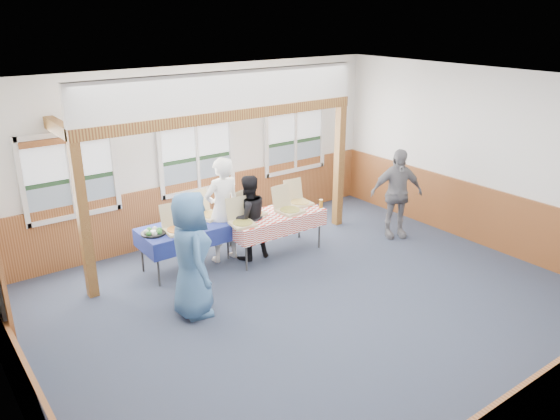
# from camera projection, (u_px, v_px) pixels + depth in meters

# --- Properties ---
(floor) EXTENTS (8.00, 8.00, 0.00)m
(floor) POSITION_uv_depth(u_px,v_px,m) (315.00, 307.00, 8.02)
(floor) COLOR #283142
(floor) RESTS_ON ground
(ceiling) EXTENTS (8.00, 8.00, 0.00)m
(ceiling) POSITION_uv_depth(u_px,v_px,m) (320.00, 87.00, 6.91)
(ceiling) COLOR white
(ceiling) RESTS_ON wall_back
(wall_back) EXTENTS (8.00, 0.00, 8.00)m
(wall_back) POSITION_uv_depth(u_px,v_px,m) (196.00, 154.00, 10.11)
(wall_back) COLOR silver
(wall_back) RESTS_ON floor
(wall_right) EXTENTS (0.00, 8.00, 8.00)m
(wall_right) POSITION_uv_depth(u_px,v_px,m) (490.00, 160.00, 9.69)
(wall_right) COLOR silver
(wall_right) RESTS_ON floor
(wainscot_back) EXTENTS (7.98, 0.05, 1.10)m
(wainscot_back) POSITION_uv_depth(u_px,v_px,m) (199.00, 207.00, 10.45)
(wainscot_back) COLOR brown
(wainscot_back) RESTS_ON floor
(wainscot_front) EXTENTS (7.98, 0.05, 1.10)m
(wainscot_front) POSITION_uv_depth(u_px,v_px,m) (549.00, 408.00, 5.20)
(wainscot_front) COLOR brown
(wainscot_front) RESTS_ON floor
(wainscot_left) EXTENTS (0.05, 6.98, 1.10)m
(wainscot_left) POSITION_uv_depth(u_px,v_px,m) (19.00, 378.00, 5.62)
(wainscot_left) COLOR brown
(wainscot_left) RESTS_ON floor
(wainscot_right) EXTENTS (0.05, 6.98, 1.10)m
(wainscot_right) POSITION_uv_depth(u_px,v_px,m) (481.00, 215.00, 10.04)
(wainscot_right) COLOR brown
(wainscot_right) RESTS_ON floor
(window_left) EXTENTS (1.56, 0.10, 1.46)m
(window_left) POSITION_uv_depth(u_px,v_px,m) (70.00, 171.00, 8.77)
(window_left) COLOR silver
(window_left) RESTS_ON wall_back
(window_mid) EXTENTS (1.56, 0.10, 1.46)m
(window_mid) POSITION_uv_depth(u_px,v_px,m) (197.00, 150.00, 10.05)
(window_mid) COLOR silver
(window_mid) RESTS_ON wall_back
(window_right) EXTENTS (1.56, 0.10, 1.46)m
(window_right) POSITION_uv_depth(u_px,v_px,m) (295.00, 134.00, 11.32)
(window_right) COLOR silver
(window_right) RESTS_ON wall_back
(post_left) EXTENTS (0.15, 0.15, 2.40)m
(post_left) POSITION_uv_depth(u_px,v_px,m) (84.00, 222.00, 7.95)
(post_left) COLOR #562913
(post_left) RESTS_ON floor
(post_right) EXTENTS (0.15, 0.15, 2.40)m
(post_right) POSITION_uv_depth(u_px,v_px,m) (339.00, 167.00, 10.73)
(post_right) COLOR #562913
(post_right) RESTS_ON floor
(cross_beam) EXTENTS (5.15, 0.18, 0.18)m
(cross_beam) POSITION_uv_depth(u_px,v_px,m) (228.00, 115.00, 8.89)
(cross_beam) COLOR #562913
(cross_beam) RESTS_ON post_left
(table_left) EXTENTS (1.90, 0.88, 0.76)m
(table_left) POSITION_uv_depth(u_px,v_px,m) (196.00, 227.00, 9.11)
(table_left) COLOR #343434
(table_left) RESTS_ON floor
(table_right) EXTENTS (1.84, 0.98, 0.76)m
(table_right) POSITION_uv_depth(u_px,v_px,m) (275.00, 217.00, 9.57)
(table_right) COLOR #343434
(table_right) RESTS_ON floor
(pizza_box_a) EXTENTS (0.42, 0.49, 0.42)m
(pizza_box_a) POSITION_uv_depth(u_px,v_px,m) (176.00, 228.00, 8.77)
(pizza_box_a) COLOR #C7B785
(pizza_box_a) RESTS_ON table_left
(pizza_box_b) EXTENTS (0.51, 0.57, 0.44)m
(pizza_box_b) POSITION_uv_depth(u_px,v_px,m) (208.00, 213.00, 9.38)
(pizza_box_b) COLOR #C7B785
(pizza_box_b) RESTS_ON table_left
(pizza_box_c) EXTENTS (0.44, 0.51, 0.42)m
(pizza_box_c) POSITION_uv_depth(u_px,v_px,m) (242.00, 221.00, 9.04)
(pizza_box_c) COLOR #C7B785
(pizza_box_c) RESTS_ON table_right
(pizza_box_d) EXTENTS (0.47, 0.53, 0.40)m
(pizza_box_d) POSITION_uv_depth(u_px,v_px,m) (251.00, 211.00, 9.47)
(pizza_box_d) COLOR #C7B785
(pizza_box_d) RESTS_ON table_right
(pizza_box_e) EXTENTS (0.44, 0.52, 0.44)m
(pizza_box_e) POSITION_uv_depth(u_px,v_px,m) (288.00, 208.00, 9.60)
(pizza_box_e) COLOR #C7B785
(pizza_box_e) RESTS_ON table_right
(pizza_box_f) EXTENTS (0.41, 0.49, 0.42)m
(pizza_box_f) POSITION_uv_depth(u_px,v_px,m) (299.00, 200.00, 10.00)
(pizza_box_f) COLOR #C7B785
(pizza_box_f) RESTS_ON table_right
(veggie_tray) EXTENTS (0.39, 0.39, 0.09)m
(veggie_tray) POSITION_uv_depth(u_px,v_px,m) (153.00, 232.00, 8.66)
(veggie_tray) COLOR black
(veggie_tray) RESTS_ON table_left
(drink_glass) EXTENTS (0.07, 0.07, 0.15)m
(drink_glass) POSITION_uv_depth(u_px,v_px,m) (321.00, 204.00, 9.81)
(drink_glass) COLOR #A6711B
(drink_glass) RESTS_ON table_right
(woman_white) EXTENTS (0.68, 0.45, 1.84)m
(woman_white) POSITION_uv_depth(u_px,v_px,m) (223.00, 210.00, 9.25)
(woman_white) COLOR white
(woman_white) RESTS_ON floor
(woman_black) EXTENTS (0.78, 0.63, 1.51)m
(woman_black) POSITION_uv_depth(u_px,v_px,m) (248.00, 218.00, 9.37)
(woman_black) COLOR black
(woman_black) RESTS_ON floor
(man_blue) EXTENTS (0.77, 1.00, 1.84)m
(man_blue) POSITION_uv_depth(u_px,v_px,m) (191.00, 255.00, 7.57)
(man_blue) COLOR #3B6595
(man_blue) RESTS_ON floor
(person_grey) EXTENTS (1.09, 0.83, 1.72)m
(person_grey) POSITION_uv_depth(u_px,v_px,m) (396.00, 194.00, 10.26)
(person_grey) COLOR slate
(person_grey) RESTS_ON floor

